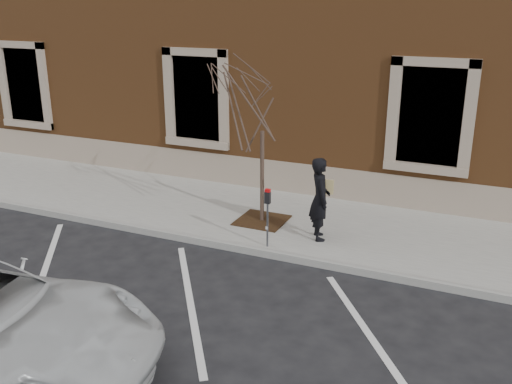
% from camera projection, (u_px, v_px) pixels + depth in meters
% --- Properties ---
extents(ground, '(120.00, 120.00, 0.00)m').
position_uv_depth(ground, '(244.00, 251.00, 11.67)').
color(ground, '#28282B').
rests_on(ground, ground).
extents(sidewalk_near, '(40.00, 3.50, 0.15)m').
position_uv_depth(sidewalk_near, '(276.00, 219.00, 13.16)').
color(sidewalk_near, '#B7B6AC').
rests_on(sidewalk_near, ground).
extents(curb_near, '(40.00, 0.12, 0.15)m').
position_uv_depth(curb_near, '(243.00, 249.00, 11.60)').
color(curb_near, '#9E9E99').
rests_on(curb_near, ground).
extents(parking_stripes, '(28.00, 4.40, 0.01)m').
position_uv_depth(parking_stripes, '(190.00, 301.00, 9.76)').
color(parking_stripes, silver).
rests_on(parking_stripes, ground).
extents(building_civic, '(40.00, 8.62, 8.00)m').
position_uv_depth(building_civic, '(352.00, 30.00, 17.08)').
color(building_civic, brown).
rests_on(building_civic, ground).
extents(man, '(0.67, 0.76, 1.74)m').
position_uv_depth(man, '(320.00, 199.00, 11.67)').
color(man, black).
rests_on(man, sidewalk_near).
extents(parking_meter, '(0.11, 0.09, 1.22)m').
position_uv_depth(parking_meter, '(268.00, 207.00, 11.27)').
color(parking_meter, '#595B60').
rests_on(parking_meter, sidewalk_near).
extents(tree_grate, '(1.06, 1.06, 0.03)m').
position_uv_depth(tree_grate, '(262.00, 220.00, 12.86)').
color(tree_grate, '#372611').
rests_on(tree_grate, sidewalk_near).
extents(sapling, '(2.26, 2.26, 3.76)m').
position_uv_depth(sapling, '(262.00, 105.00, 12.01)').
color(sapling, '#46322A').
rests_on(sapling, sidewalk_near).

